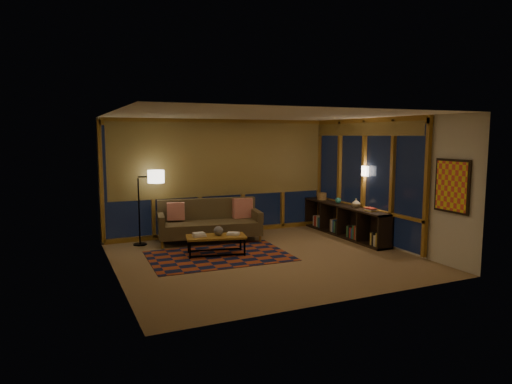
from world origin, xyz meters
name	(u,v)px	position (x,y,z in m)	size (l,w,h in m)	color
floor	(266,258)	(0.00, 0.00, 0.00)	(5.50, 5.00, 0.01)	olive
ceiling	(266,115)	(0.00, 0.00, 2.70)	(5.50, 5.00, 0.01)	beige
walls	(266,188)	(0.00, 0.00, 1.35)	(5.51, 5.01, 2.70)	beige
window_wall_back	(222,177)	(0.00, 2.43, 1.35)	(5.30, 0.16, 2.60)	olive
window_wall_right	(363,179)	(2.68, 0.60, 1.35)	(0.16, 3.70, 2.60)	olive
wall_art	(452,186)	(2.71, -1.85, 1.45)	(0.06, 0.74, 0.94)	#E4452E
wall_sconce	(365,171)	(2.62, 0.45, 1.55)	(0.12, 0.18, 0.22)	white
sofa	(209,221)	(-0.54, 1.75, 0.45)	(2.21, 0.89, 0.90)	#453822
pillow_left	(176,213)	(-1.22, 2.01, 0.64)	(0.38, 0.13, 0.38)	#C31402
pillow_right	(243,208)	(0.28, 1.82, 0.68)	(0.45, 0.15, 0.45)	#C31402
area_rug	(219,256)	(-0.76, 0.51, 0.01)	(2.66, 1.78, 0.01)	#903819
coffee_table	(216,245)	(-0.78, 0.62, 0.19)	(1.14, 0.52, 0.38)	olive
book_stack_a	(199,234)	(-1.10, 0.70, 0.42)	(0.26, 0.21, 0.08)	silver
book_stack_b	(233,234)	(-0.44, 0.57, 0.40)	(0.22, 0.18, 0.04)	silver
ceramic_pot	(218,231)	(-0.72, 0.64, 0.48)	(0.19, 0.19, 0.19)	black
floor_lamp	(139,208)	(-2.00, 2.07, 0.80)	(0.53, 0.35, 1.60)	black
bookshelf	(344,221)	(2.49, 1.00, 0.36)	(0.40, 2.91, 0.73)	#322316
basket	(322,196)	(2.47, 1.94, 0.82)	(0.23, 0.23, 0.17)	#A87D4A
teal_bowl	(338,201)	(2.49, 1.26, 0.80)	(0.14, 0.14, 0.14)	#277A6E
vase	(356,203)	(2.49, 0.57, 0.83)	(0.20, 0.20, 0.21)	tan
shelf_book_stack	(370,209)	(2.49, 0.06, 0.76)	(0.18, 0.25, 0.07)	silver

